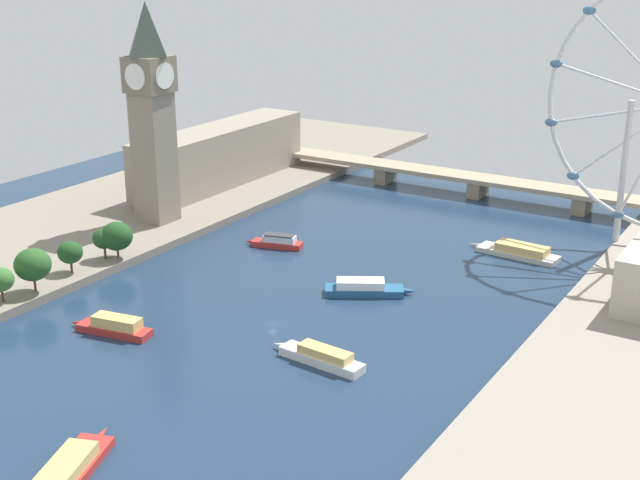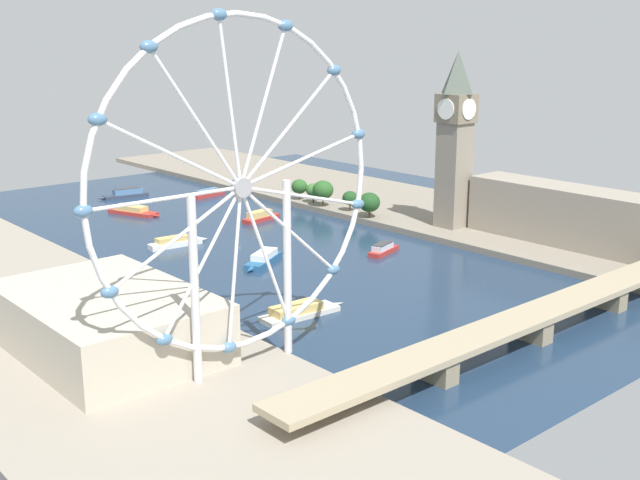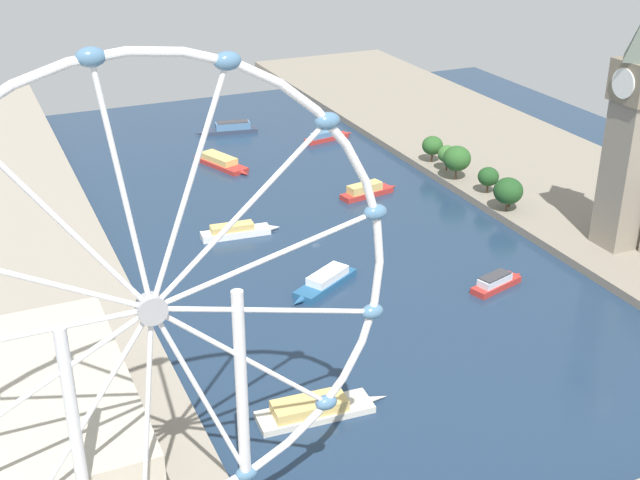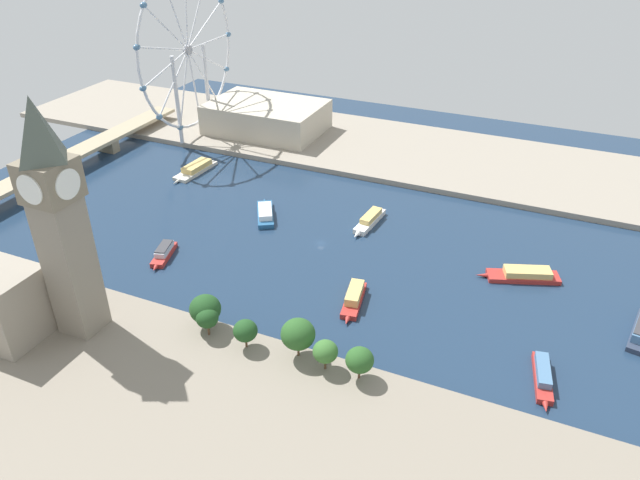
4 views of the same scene
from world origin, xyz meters
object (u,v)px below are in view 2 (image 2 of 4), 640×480
clock_tower (455,137)px  tour_boat_4 (263,259)px  tour_boat_3 (384,249)px  tour_boat_1 (299,311)px  river_bridge (532,319)px  tour_boat_0 (133,211)px  tour_boat_5 (176,242)px  ferris_wheel (241,191)px  tour_boat_6 (126,193)px  riverside_hall (107,321)px  tour_boat_7 (209,193)px  parliament_block (574,216)px  tour_boat_2 (261,216)px

clock_tower → tour_boat_4: size_ratio=3.02×
clock_tower → tour_boat_4: 115.05m
clock_tower → tour_boat_4: (104.32, -17.37, -45.31)m
tour_boat_3 → tour_boat_1: bearing=-171.1°
river_bridge → tour_boat_1: (42.74, -66.17, -5.23)m
tour_boat_1 → clock_tower: bearing=21.6°
tour_boat_0 → tour_boat_5: size_ratio=1.13×
ferris_wheel → river_bridge: ferris_wheel is taller
tour_boat_4 → tour_boat_6: size_ratio=0.90×
tour_boat_4 → tour_boat_5: 51.04m
clock_tower → ferris_wheel: bearing=21.9°
clock_tower → riverside_hall: 208.35m
tour_boat_5 → tour_boat_7: size_ratio=1.11×
tour_boat_5 → clock_tower: bearing=-24.8°
clock_tower → tour_boat_6: bearing=-66.5°
river_bridge → tour_boat_7: (-50.68, -264.50, -5.24)m
parliament_block → tour_boat_0: (114.12, -199.42, -14.04)m
parliament_block → riverside_hall: parliament_block is taller
riverside_hall → tour_boat_3: riverside_hall is taller
tour_boat_1 → tour_boat_7: tour_boat_1 is taller
riverside_hall → tour_boat_0: size_ratio=2.10×
riverside_hall → tour_boat_7: bearing=-130.4°
clock_tower → tour_boat_3: size_ratio=3.78×
clock_tower → tour_boat_1: (134.99, 43.73, -45.41)m
riverside_hall → tour_boat_6: (-121.89, -219.34, -9.73)m
parliament_block → ferris_wheel: size_ratio=1.02×
clock_tower → tour_boat_7: (41.57, -154.60, -45.41)m
tour_boat_1 → tour_boat_3: bearing=28.8°
tour_boat_3 → tour_boat_4: (50.47, -23.06, 0.01)m
ferris_wheel → tour_boat_3: size_ratio=4.42×
clock_tower → river_bridge: clock_tower is taller
ferris_wheel → riverside_hall: (23.99, -37.66, -42.59)m
parliament_block → tour_boat_7: size_ratio=3.75×
ferris_wheel → tour_boat_6: ferris_wheel is taller
parliament_block → river_bridge: bearing=25.7°
river_bridge → tour_boat_5: size_ratio=7.10×
tour_boat_4 → tour_boat_7: 150.89m
ferris_wheel → riverside_hall: size_ratio=1.40×
tour_boat_4 → tour_boat_6: bearing=-128.2°
tour_boat_3 → tour_boat_5: bearing=115.3°
clock_tower → parliament_block: (-13.97, 58.72, -31.33)m
riverside_hall → tour_boat_4: (-98.17, -51.54, -10.03)m
riverside_hall → tour_boat_6: bearing=-119.1°
ferris_wheel → tour_boat_4: ferris_wheel is taller
parliament_block → tour_boat_2: size_ratio=3.73×
tour_boat_5 → parliament_block: bearing=-38.9°
tour_boat_2 → riverside_hall: bearing=-151.5°
ferris_wheel → riverside_hall: ferris_wheel is taller
tour_boat_4 → tour_boat_5: size_ratio=0.94×
tour_boat_2 → tour_boat_5: bearing=-175.7°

